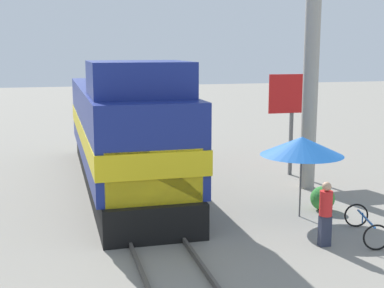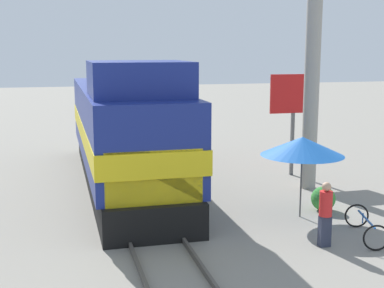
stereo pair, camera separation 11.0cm
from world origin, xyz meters
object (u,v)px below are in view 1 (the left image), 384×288
at_px(locomotive, 124,134).
at_px(bicycle, 366,225).
at_px(utility_pole, 312,56).
at_px(billboard_sign, 292,100).
at_px(person_bystander, 326,211).
at_px(vendor_umbrella, 302,146).

height_order(locomotive, bicycle, locomotive).
xyz_separation_m(utility_pole, bicycle, (-0.93, -5.35, -4.51)).
xyz_separation_m(billboard_sign, person_bystander, (-2.59, -7.68, -2.13)).
relative_size(billboard_sign, person_bystander, 2.38).
bearing_deg(utility_pole, billboard_sign, 82.36).
bearing_deg(locomotive, person_bystander, -60.59).
bearing_deg(locomotive, billboard_sign, 1.35).
bearing_deg(bicycle, locomotive, -36.33).
distance_m(vendor_umbrella, person_bystander, 2.82).
bearing_deg(person_bystander, bicycle, 10.58).
height_order(locomotive, person_bystander, locomotive).
distance_m(locomotive, billboard_sign, 6.91).
xyz_separation_m(locomotive, billboard_sign, (6.83, 0.16, 1.06)).
height_order(person_bystander, bicycle, person_bystander).
bearing_deg(bicycle, person_bystander, 26.51).
relative_size(utility_pole, person_bystander, 5.58).
bearing_deg(billboard_sign, vendor_umbrella, -111.91).
bearing_deg(locomotive, utility_pole, -16.27).
bearing_deg(vendor_umbrella, billboard_sign, 68.09).
xyz_separation_m(person_bystander, bicycle, (1.38, 0.26, -0.58)).
distance_m(billboard_sign, bicycle, 8.00).
xyz_separation_m(locomotive, bicycle, (5.62, -7.27, -1.65)).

